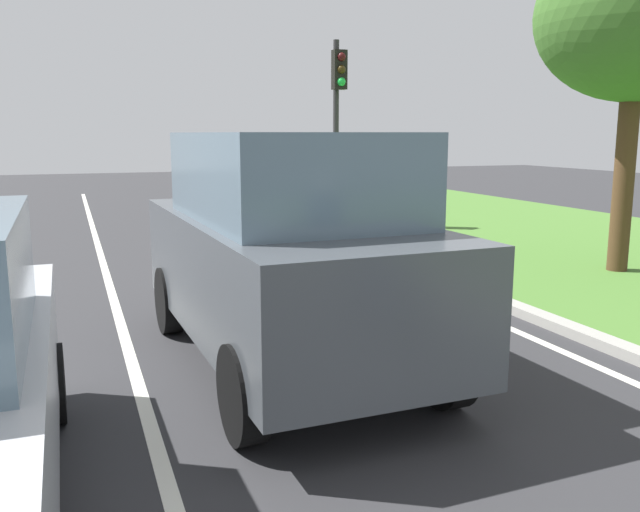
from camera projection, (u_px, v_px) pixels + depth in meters
ground_plane at (152, 275)px, 10.96m from camera, size 60.00×60.00×0.00m
lane_line_center at (107, 278)px, 10.72m from camera, size 0.12×32.00×0.01m
lane_line_right_edge at (355, 260)px, 12.20m from camera, size 0.12×32.00×0.01m
grass_verge_right at (573, 244)px, 13.88m from camera, size 9.00×48.00×0.06m
curb_right at (380, 255)px, 12.36m from camera, size 0.24×48.00×0.12m
car_suv_ahead at (286, 249)px, 6.50m from camera, size 2.10×4.56×2.28m
traffic_light_near_right at (338, 102)px, 15.98m from camera, size 0.32×0.50×4.44m
tree_roadside_near at (637, 17)px, 10.33m from camera, size 3.08×3.08×5.36m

